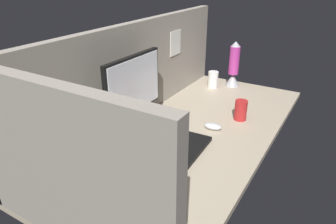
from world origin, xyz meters
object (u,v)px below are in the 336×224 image
at_px(monitor, 134,92).
at_px(mug_red_plastic, 241,110).
at_px(mug_ceramic_blue, 75,206).
at_px(lava_lamp, 234,68).
at_px(mouse, 213,126).
at_px(keyboard, 185,152).
at_px(mug_ceramic_white, 213,80).

xyz_separation_m(monitor, mug_red_plastic, (0.45, -0.42, -0.18)).
height_order(mug_ceramic_blue, lava_lamp, lava_lamp).
bearing_deg(mouse, lava_lamp, 3.09).
xyz_separation_m(mug_ceramic_blue, lava_lamp, (1.59, 0.01, 0.09)).
bearing_deg(mug_ceramic_blue, mug_red_plastic, -12.66).
bearing_deg(mouse, mug_red_plastic, -33.53).
bearing_deg(lava_lamp, mug_red_plastic, -155.16).
bearing_deg(mug_ceramic_blue, mouse, -9.87).
distance_m(monitor, keyboard, 0.40).
relative_size(mouse, mug_red_plastic, 0.80).
distance_m(keyboard, mouse, 0.30).
distance_m(monitor, mug_ceramic_white, 0.89).
distance_m(keyboard, mug_red_plastic, 0.51).
xyz_separation_m(monitor, mug_ceramic_blue, (-0.61, -0.19, -0.19)).
bearing_deg(monitor, keyboard, -98.49).
relative_size(mouse, lava_lamp, 0.29).
relative_size(mouse, mug_ceramic_white, 0.80).
xyz_separation_m(mug_ceramic_blue, mug_red_plastic, (1.06, -0.24, 0.01)).
bearing_deg(lava_lamp, keyboard, -171.85).
distance_m(mug_ceramic_blue, mug_ceramic_white, 1.48).
bearing_deg(mug_red_plastic, keyboard, 168.89).
bearing_deg(lava_lamp, monitor, 169.55).
height_order(keyboard, mug_ceramic_white, mug_ceramic_white).
height_order(monitor, mug_ceramic_blue, monitor).
bearing_deg(mug_ceramic_blue, monitor, 16.86).
xyz_separation_m(mouse, lava_lamp, (0.72, 0.16, 0.12)).
bearing_deg(mug_ceramic_blue, mug_ceramic_white, 4.52).
distance_m(mug_red_plastic, mug_ceramic_white, 0.55).
distance_m(mouse, mug_ceramic_white, 0.67).
height_order(monitor, lava_lamp, monitor).
bearing_deg(lava_lamp, mug_ceramic_white, 134.63).
height_order(mouse, lava_lamp, lava_lamp).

